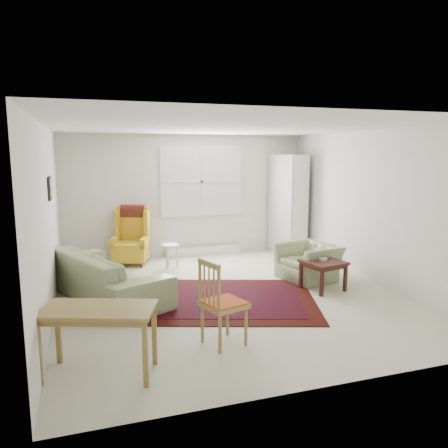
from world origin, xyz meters
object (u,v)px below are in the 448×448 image
object	(u,v)px
cabinet	(288,204)
desk	(99,341)
coffee_table	(323,275)
armchair	(309,258)
wingback_chair	(130,236)
stool	(171,256)
desk_chair	(224,302)
sofa	(105,266)

from	to	relation	value
cabinet	desk	bearing A→B (deg)	-145.64
coffee_table	armchair	bearing A→B (deg)	83.06
wingback_chair	cabinet	bearing A→B (deg)	18.61
wingback_chair	stool	world-z (taller)	wingback_chair
coffee_table	cabinet	bearing A→B (deg)	76.17
cabinet	desk	distance (m)	5.90
stool	armchair	bearing A→B (deg)	-35.42
armchair	cabinet	bearing A→B (deg)	151.76
desk_chair	desk	bearing A→B (deg)	84.47
armchair	stool	world-z (taller)	armchair
coffee_table	desk_chair	xyz separation A→B (m)	(-2.09, -1.40, 0.26)
desk	desk_chair	bearing A→B (deg)	11.66
armchair	coffee_table	xyz separation A→B (m)	(-0.07, -0.59, -0.13)
cabinet	armchair	bearing A→B (deg)	-117.50
sofa	cabinet	distance (m)	4.34
wingback_chair	desk_chair	size ratio (longest dim) A/B	1.14
armchair	desk	xyz separation A→B (m)	(-3.52, -2.28, -0.02)
cabinet	desk_chair	world-z (taller)	cabinet
coffee_table	cabinet	size ratio (longest dim) A/B	0.28
desk	cabinet	bearing A→B (deg)	46.00
sofa	desk	xyz separation A→B (m)	(-0.18, -2.38, -0.14)
sofa	armchair	world-z (taller)	sofa
stool	desk_chair	distance (m)	3.49
cabinet	desk_chair	size ratio (longest dim) A/B	2.11
sofa	wingback_chair	bearing A→B (deg)	-41.02
wingback_chair	cabinet	xyz separation A→B (m)	(3.32, 0.00, 0.48)
sofa	cabinet	size ratio (longest dim) A/B	1.14
stool	cabinet	distance (m)	2.80
coffee_table	desk_chair	distance (m)	2.53
sofa	wingback_chair	world-z (taller)	wingback_chair
sofa	armchair	distance (m)	3.34
sofa	desk	world-z (taller)	sofa
wingback_chair	desk	world-z (taller)	wingback_chair
coffee_table	desk	bearing A→B (deg)	-153.98
armchair	wingback_chair	size ratio (longest dim) A/B	0.82
sofa	desk	size ratio (longest dim) A/B	2.22
sofa	desk	bearing A→B (deg)	151.77
armchair	coffee_table	bearing A→B (deg)	-19.32
armchair	cabinet	world-z (taller)	cabinet
armchair	desk_chair	distance (m)	2.95
cabinet	desk_chair	bearing A→B (deg)	-136.24
wingback_chair	stool	distance (m)	0.89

